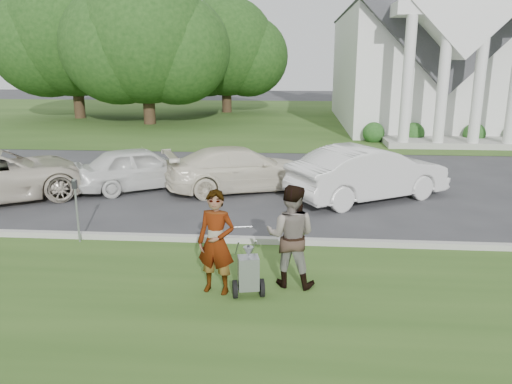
# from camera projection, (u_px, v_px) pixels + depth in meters

# --- Properties ---
(ground) EXTENTS (120.00, 120.00, 0.00)m
(ground) POSITION_uv_depth(u_px,v_px,m) (223.00, 252.00, 10.86)
(ground) COLOR #333335
(ground) RESTS_ON ground
(grass_strip) EXTENTS (80.00, 7.00, 0.01)m
(grass_strip) POSITION_uv_depth(u_px,v_px,m) (197.00, 321.00, 7.96)
(grass_strip) COLOR #2D4B1A
(grass_strip) RESTS_ON ground
(church_lawn) EXTENTS (80.00, 30.00, 0.01)m
(church_lawn) POSITION_uv_depth(u_px,v_px,m) (275.00, 117.00, 36.88)
(church_lawn) COLOR #2D4B1A
(church_lawn) RESTS_ON ground
(curb) EXTENTS (80.00, 0.18, 0.15)m
(curb) POSITION_uv_depth(u_px,v_px,m) (227.00, 240.00, 11.37)
(curb) COLOR #9E9E93
(curb) RESTS_ON ground
(church) EXTENTS (9.19, 19.00, 24.10)m
(church) POSITION_uv_depth(u_px,v_px,m) (418.00, 29.00, 30.93)
(church) COLOR white
(church) RESTS_ON ground
(tree_left) EXTENTS (10.63, 8.40, 9.71)m
(tree_left) POSITION_uv_depth(u_px,v_px,m) (145.00, 43.00, 31.35)
(tree_left) COLOR #332316
(tree_left) RESTS_ON ground
(tree_far) EXTENTS (11.64, 9.20, 10.73)m
(tree_far) POSITION_uv_depth(u_px,v_px,m) (73.00, 36.00, 34.55)
(tree_far) COLOR #332316
(tree_far) RESTS_ON ground
(tree_back) EXTENTS (9.61, 7.60, 8.89)m
(tree_back) POSITION_uv_depth(u_px,v_px,m) (226.00, 51.00, 38.86)
(tree_back) COLOR #332316
(tree_back) RESTS_ON ground
(striping_cart) EXTENTS (0.66, 1.15, 1.01)m
(striping_cart) POSITION_uv_depth(u_px,v_px,m) (248.00, 274.00, 8.68)
(striping_cart) COLOR black
(striping_cart) RESTS_ON ground
(person_left) EXTENTS (0.76, 0.59, 1.87)m
(person_left) POSITION_uv_depth(u_px,v_px,m) (216.00, 243.00, 8.73)
(person_left) COLOR #999999
(person_left) RESTS_ON ground
(person_right) EXTENTS (1.03, 0.87, 1.90)m
(person_right) POSITION_uv_depth(u_px,v_px,m) (291.00, 237.00, 9.01)
(person_right) COLOR #999999
(person_right) RESTS_ON ground
(parking_meter_near) EXTENTS (0.11, 0.10, 1.48)m
(parking_meter_near) POSITION_uv_depth(u_px,v_px,m) (76.00, 203.00, 11.18)
(parking_meter_near) COLOR #94969D
(parking_meter_near) RESTS_ON ground
(car_b) EXTENTS (4.33, 3.53, 1.39)m
(car_b) POSITION_uv_depth(u_px,v_px,m) (141.00, 168.00, 15.99)
(car_b) COLOR white
(car_b) RESTS_ON ground
(car_c) EXTENTS (5.16, 3.66, 1.39)m
(car_c) POSITION_uv_depth(u_px,v_px,m) (241.00, 169.00, 15.84)
(car_c) COLOR #ECE3C8
(car_c) RESTS_ON ground
(car_d) EXTENTS (5.09, 3.97, 1.61)m
(car_d) POSITION_uv_depth(u_px,v_px,m) (369.00, 173.00, 14.75)
(car_d) COLOR silver
(car_d) RESTS_ON ground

